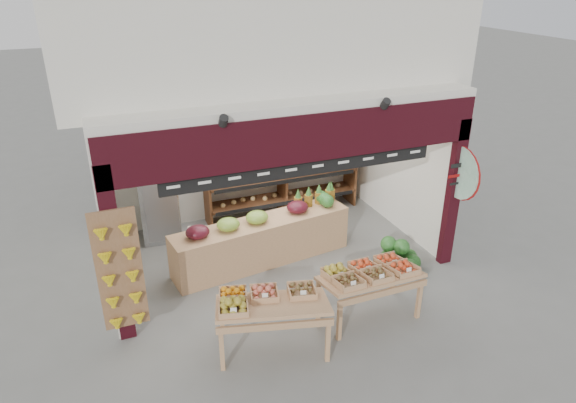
{
  "coord_description": "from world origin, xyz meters",
  "views": [
    {
      "loc": [
        -2.8,
        -7.39,
        4.87
      ],
      "look_at": [
        0.07,
        -0.2,
        1.28
      ],
      "focal_mm": 32.0,
      "sensor_mm": 36.0,
      "label": 1
    }
  ],
  "objects_px": {
    "cardboard_stack": "(210,246)",
    "mid_counter": "(262,240)",
    "watermelon_pile": "(400,257)",
    "refrigerator": "(158,195)",
    "display_table_left": "(264,301)",
    "back_shelving": "(282,161)",
    "display_table_right": "(370,274)"
  },
  "relations": [
    {
      "from": "display_table_right",
      "to": "watermelon_pile",
      "type": "xyz_separation_m",
      "value": [
        1.2,
        0.97,
        -0.53
      ]
    },
    {
      "from": "cardboard_stack",
      "to": "mid_counter",
      "type": "height_order",
      "value": "mid_counter"
    },
    {
      "from": "back_shelving",
      "to": "display_table_left",
      "type": "distance_m",
      "value": 4.25
    },
    {
      "from": "back_shelving",
      "to": "mid_counter",
      "type": "relative_size",
      "value": 0.99
    },
    {
      "from": "mid_counter",
      "to": "watermelon_pile",
      "type": "bearing_deg",
      "value": -26.39
    },
    {
      "from": "mid_counter",
      "to": "display_table_right",
      "type": "relative_size",
      "value": 2.27
    },
    {
      "from": "refrigerator",
      "to": "mid_counter",
      "type": "relative_size",
      "value": 0.55
    },
    {
      "from": "back_shelving",
      "to": "display_table_right",
      "type": "relative_size",
      "value": 2.24
    },
    {
      "from": "back_shelving",
      "to": "cardboard_stack",
      "type": "relative_size",
      "value": 3.21
    },
    {
      "from": "back_shelving",
      "to": "mid_counter",
      "type": "bearing_deg",
      "value": -121.49
    },
    {
      "from": "display_table_left",
      "to": "display_table_right",
      "type": "bearing_deg",
      "value": 2.33
    },
    {
      "from": "display_table_right",
      "to": "watermelon_pile",
      "type": "height_order",
      "value": "display_table_right"
    },
    {
      "from": "mid_counter",
      "to": "display_table_left",
      "type": "distance_m",
      "value": 2.25
    },
    {
      "from": "back_shelving",
      "to": "display_table_left",
      "type": "height_order",
      "value": "back_shelving"
    },
    {
      "from": "back_shelving",
      "to": "mid_counter",
      "type": "xyz_separation_m",
      "value": [
        -1.06,
        -1.72,
        -0.74
      ]
    },
    {
      "from": "display_table_left",
      "to": "display_table_right",
      "type": "xyz_separation_m",
      "value": [
        1.67,
        0.07,
        -0.01
      ]
    },
    {
      "from": "refrigerator",
      "to": "back_shelving",
      "type": "bearing_deg",
      "value": 7.53
    },
    {
      "from": "cardboard_stack",
      "to": "display_table_right",
      "type": "relative_size",
      "value": 0.7
    },
    {
      "from": "cardboard_stack",
      "to": "mid_counter",
      "type": "relative_size",
      "value": 0.31
    },
    {
      "from": "mid_counter",
      "to": "cardboard_stack",
      "type": "bearing_deg",
      "value": 147.77
    },
    {
      "from": "back_shelving",
      "to": "refrigerator",
      "type": "height_order",
      "value": "back_shelving"
    },
    {
      "from": "cardboard_stack",
      "to": "watermelon_pile",
      "type": "bearing_deg",
      "value": -28.07
    },
    {
      "from": "refrigerator",
      "to": "watermelon_pile",
      "type": "bearing_deg",
      "value": -31.21
    },
    {
      "from": "refrigerator",
      "to": "watermelon_pile",
      "type": "xyz_separation_m",
      "value": [
        3.7,
        -2.67,
        -0.71
      ]
    },
    {
      "from": "refrigerator",
      "to": "mid_counter",
      "type": "distance_m",
      "value": 2.25
    },
    {
      "from": "watermelon_pile",
      "to": "cardboard_stack",
      "type": "bearing_deg",
      "value": 151.93
    },
    {
      "from": "display_table_left",
      "to": "watermelon_pile",
      "type": "height_order",
      "value": "display_table_left"
    },
    {
      "from": "mid_counter",
      "to": "display_table_left",
      "type": "xyz_separation_m",
      "value": [
        -0.7,
        -2.12,
        0.29
      ]
    },
    {
      "from": "refrigerator",
      "to": "display_table_left",
      "type": "xyz_separation_m",
      "value": [
        0.83,
        -3.72,
        -0.17
      ]
    },
    {
      "from": "mid_counter",
      "to": "display_table_left",
      "type": "bearing_deg",
      "value": -108.2
    },
    {
      "from": "watermelon_pile",
      "to": "back_shelving",
      "type": "bearing_deg",
      "value": 111.73
    },
    {
      "from": "refrigerator",
      "to": "mid_counter",
      "type": "height_order",
      "value": "refrigerator"
    }
  ]
}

